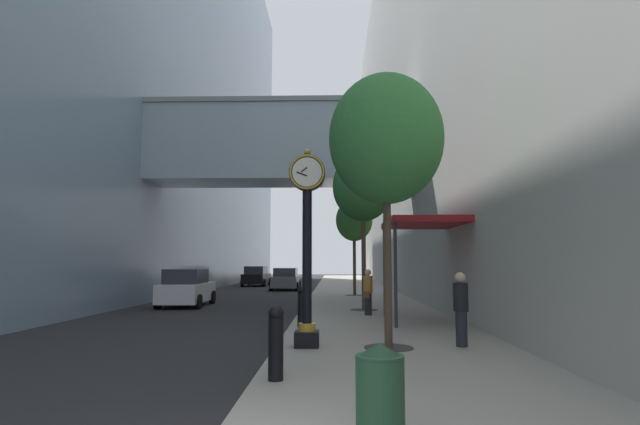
{
  "coord_description": "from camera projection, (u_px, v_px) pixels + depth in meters",
  "views": [
    {
      "loc": [
        1.33,
        -4.38,
        2.05
      ],
      "look_at": [
        0.82,
        14.81,
        3.95
      ],
      "focal_mm": 28.2,
      "sensor_mm": 36.0,
      "label": 1
    }
  ],
  "objects": [
    {
      "name": "ground_plane",
      "position": [
        312.0,
        295.0,
        31.05
      ],
      "size": [
        110.0,
        110.0,
        0.0
      ],
      "primitive_type": "plane",
      "color": "#262628",
      "rests_on": "ground"
    },
    {
      "name": "sidewalk_right",
      "position": [
        354.0,
        292.0,
        33.97
      ],
      "size": [
        5.49,
        80.0,
        0.14
      ],
      "primitive_type": "cube",
      "color": "#9E998E",
      "rests_on": "ground"
    },
    {
      "name": "building_block_left",
      "position": [
        142.0,
        27.0,
        36.17
      ],
      "size": [
        22.81,
        80.0,
        37.97
      ],
      "color": "#758EA8",
      "rests_on": "ground"
    },
    {
      "name": "building_block_right",
      "position": [
        456.0,
        79.0,
        35.24
      ],
      "size": [
        9.0,
        80.0,
        29.79
      ],
      "color": "#B7B2A8",
      "rests_on": "ground"
    },
    {
      "name": "street_clock",
      "position": [
        307.0,
        236.0,
        11.58
      ],
      "size": [
        0.84,
        0.55,
        4.56
      ],
      "color": "black",
      "rests_on": "sidewalk_right"
    },
    {
      "name": "bollard_nearest",
      "position": [
        276.0,
        341.0,
        8.2
      ],
      "size": [
        0.26,
        0.26,
        1.2
      ],
      "color": "black",
      "rests_on": "sidewalk_right"
    },
    {
      "name": "bollard_third",
      "position": [
        302.0,
        305.0,
        14.9
      ],
      "size": [
        0.26,
        0.26,
        1.2
      ],
      "color": "black",
      "rests_on": "sidewalk_right"
    },
    {
      "name": "street_tree_near",
      "position": [
        386.0,
        140.0,
        11.67
      ],
      "size": [
        2.66,
        2.66,
        6.3
      ],
      "color": "#333335",
      "rests_on": "sidewalk_right"
    },
    {
      "name": "street_tree_mid_near",
      "position": [
        363.0,
        187.0,
        20.62
      ],
      "size": [
        2.51,
        2.51,
        6.46
      ],
      "color": "#333335",
      "rests_on": "sidewalk_right"
    },
    {
      "name": "street_tree_mid_far",
      "position": [
        354.0,
        221.0,
        29.48
      ],
      "size": [
        2.16,
        2.16,
        5.62
      ],
      "color": "#333335",
      "rests_on": "sidewalk_right"
    },
    {
      "name": "trash_bin",
      "position": [
        380.0,
        392.0,
        5.32
      ],
      "size": [
        0.53,
        0.53,
        1.05
      ],
      "color": "#234C33",
      "rests_on": "sidewalk_right"
    },
    {
      "name": "pedestrian_walking",
      "position": [
        368.0,
        291.0,
        18.23
      ],
      "size": [
        0.43,
        0.51,
        1.66
      ],
      "color": "#23232D",
      "rests_on": "sidewalk_right"
    },
    {
      "name": "pedestrian_by_clock",
      "position": [
        461.0,
        307.0,
        11.48
      ],
      "size": [
        0.44,
        0.44,
        1.68
      ],
      "color": "#23232D",
      "rests_on": "sidewalk_right"
    },
    {
      "name": "storefront_awning",
      "position": [
        422.0,
        225.0,
        16.54
      ],
      "size": [
        2.4,
        3.6,
        3.3
      ],
      "color": "maroon",
      "rests_on": "sidewalk_right"
    },
    {
      "name": "car_grey_near",
      "position": [
        286.0,
        279.0,
        37.46
      ],
      "size": [
        2.09,
        4.66,
        1.63
      ],
      "color": "slate",
      "rests_on": "ground"
    },
    {
      "name": "car_white_mid",
      "position": [
        187.0,
        288.0,
        23.51
      ],
      "size": [
        2.1,
        4.22,
        1.74
      ],
      "color": "silver",
      "rests_on": "ground"
    },
    {
      "name": "car_black_far",
      "position": [
        256.0,
        276.0,
        43.63
      ],
      "size": [
        2.21,
        4.31,
        1.71
      ],
      "color": "black",
      "rests_on": "ground"
    }
  ]
}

